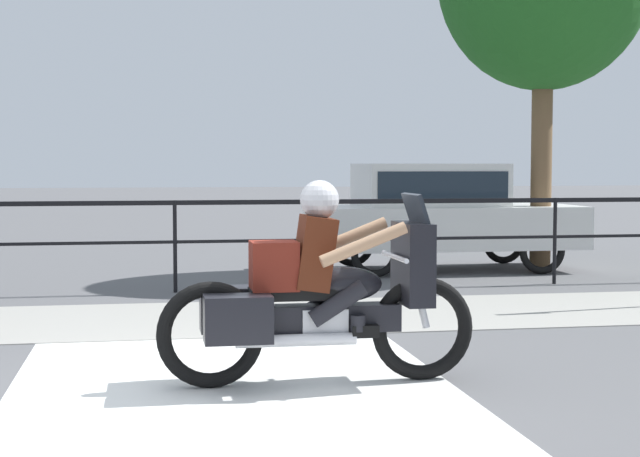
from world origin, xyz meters
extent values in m
plane|color=#565659|center=(0.00, 0.00, 0.00)|extent=(120.00, 120.00, 0.00)
cube|color=#99968E|center=(0.00, 3.40, 0.01)|extent=(44.00, 2.40, 0.01)
cube|color=silver|center=(0.26, -0.20, 0.00)|extent=(3.23, 6.00, 0.01)
cube|color=black|center=(0.00, 5.58, 1.14)|extent=(36.00, 0.04, 0.06)
cube|color=black|center=(0.00, 5.58, 0.64)|extent=(36.00, 0.03, 0.04)
cylinder|color=black|center=(0.00, 5.58, 0.59)|extent=(0.05, 0.05, 1.17)
cylinder|color=black|center=(5.10, 5.58, 0.59)|extent=(0.05, 0.05, 1.17)
torus|color=black|center=(1.70, 0.19, 0.39)|extent=(0.78, 0.11, 0.78)
torus|color=black|center=(0.11, 0.19, 0.39)|extent=(0.78, 0.11, 0.78)
cube|color=black|center=(0.91, 0.19, 0.49)|extent=(1.21, 0.22, 0.20)
cube|color=silver|center=(0.94, 0.19, 0.44)|extent=(0.34, 0.26, 0.26)
ellipsoid|color=black|center=(1.10, 0.19, 0.74)|extent=(0.58, 0.30, 0.26)
cube|color=black|center=(0.75, 0.19, 0.68)|extent=(0.70, 0.28, 0.08)
cube|color=black|center=(1.62, 0.19, 0.89)|extent=(0.20, 0.57, 0.61)
cube|color=#1E232B|center=(1.64, 0.19, 1.30)|extent=(0.10, 0.49, 0.24)
cylinder|color=silver|center=(1.48, 0.19, 0.94)|extent=(0.04, 0.70, 0.04)
cylinder|color=silver|center=(0.71, 0.03, 0.36)|extent=(0.88, 0.09, 0.09)
cube|color=black|center=(0.29, -0.05, 0.54)|extent=(0.48, 0.28, 0.33)
cube|color=black|center=(0.29, 0.43, 0.54)|extent=(0.48, 0.28, 0.33)
cylinder|color=silver|center=(1.67, 0.19, 0.64)|extent=(0.18, 0.06, 0.50)
cube|color=#4C1E0F|center=(0.87, 0.19, 0.98)|extent=(0.31, 0.36, 0.56)
sphere|color=tan|center=(0.91, 0.19, 1.35)|extent=(0.23, 0.23, 0.23)
sphere|color=#B7B7BC|center=(0.91, 0.19, 1.37)|extent=(0.29, 0.29, 0.29)
cylinder|color=black|center=(1.02, 0.04, 0.62)|extent=(0.44, 0.13, 0.34)
cylinder|color=black|center=(1.17, 0.04, 0.47)|extent=(0.11, 0.11, 0.12)
cube|color=black|center=(1.22, 0.04, 0.41)|extent=(0.20, 0.10, 0.09)
cylinder|color=black|center=(1.02, 0.34, 0.62)|extent=(0.44, 0.13, 0.34)
cylinder|color=black|center=(1.17, 0.34, 0.47)|extent=(0.11, 0.11, 0.12)
cube|color=black|center=(1.22, 0.34, 0.41)|extent=(0.20, 0.10, 0.09)
cylinder|color=tan|center=(1.18, -0.11, 1.06)|extent=(0.64, 0.09, 0.32)
cylinder|color=tan|center=(1.18, 0.49, 1.06)|extent=(0.64, 0.09, 0.32)
cube|color=maroon|center=(0.57, 0.19, 0.89)|extent=(0.34, 0.32, 0.36)
cube|color=silver|center=(4.12, 7.49, 0.67)|extent=(4.08, 1.73, 0.64)
cube|color=silver|center=(3.88, 7.49, 1.31)|extent=(2.12, 1.52, 0.64)
cube|color=#19232D|center=(4.92, 7.49, 1.31)|extent=(0.04, 1.35, 0.51)
cube|color=#19232D|center=(3.88, 7.49, 1.31)|extent=(1.95, 1.55, 0.42)
torus|color=black|center=(5.39, 6.69, 0.35)|extent=(0.71, 0.11, 0.71)
torus|color=black|center=(5.39, 8.28, 0.35)|extent=(0.71, 0.11, 0.71)
torus|color=black|center=(2.86, 6.69, 0.35)|extent=(0.71, 0.11, 0.71)
torus|color=black|center=(2.86, 8.28, 0.35)|extent=(0.71, 0.11, 0.71)
cylinder|color=brown|center=(5.52, 7.09, 1.58)|extent=(0.31, 0.31, 3.17)
camera|label=1|loc=(-0.33, -6.90, 1.64)|focal=55.00mm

